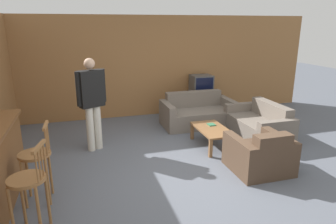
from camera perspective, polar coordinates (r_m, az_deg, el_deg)
The scene contains 12 objects.
ground_plane at distance 5.03m, azimuth 4.77°, elevation -11.84°, with size 24.00×24.00×0.00m, color #565B66.
wall_back at distance 7.95m, azimuth -4.41°, elevation 8.59°, with size 9.40×0.08×2.60m.
bar_chair_near at distance 3.83m, azimuth -24.98°, elevation -12.63°, with size 0.51×0.51×1.11m.
bar_chair_mid at distance 4.45m, azimuth -23.77°, elevation -8.36°, with size 0.43×0.43×1.11m.
couch_far at distance 7.33m, azimuth 5.66°, elevation -0.32°, with size 1.73×0.93×0.77m.
armchair_near at distance 5.25m, azimuth 17.13°, elevation -7.89°, with size 0.92×0.88×0.75m.
loveseat_right at distance 6.82m, azimuth 16.98°, elevation -2.31°, with size 0.85×1.54×0.74m.
coffee_table at distance 6.05m, azimuth 8.44°, elevation -3.58°, with size 0.57×1.03×0.38m.
tv_unit at distance 8.25m, azimuth 6.22°, elevation 1.58°, with size 1.09×0.52×0.56m.
tv at distance 8.13m, azimuth 6.34°, elevation 5.22°, with size 0.55×0.46×0.51m.
book_on_table at distance 6.22m, azimuth 8.26°, elevation -2.37°, with size 0.15×0.17×0.02m.
person_by_window at distance 5.81m, azimuth -14.28°, elevation 2.33°, with size 0.55×0.36×1.78m.
Camera 1 is at (-1.64, -4.12, 2.37)m, focal length 32.00 mm.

